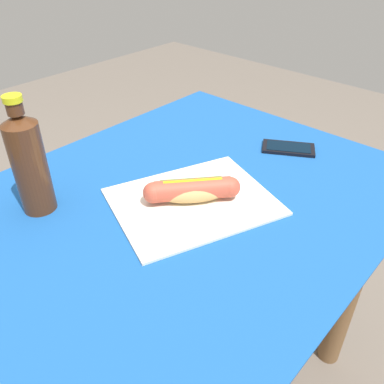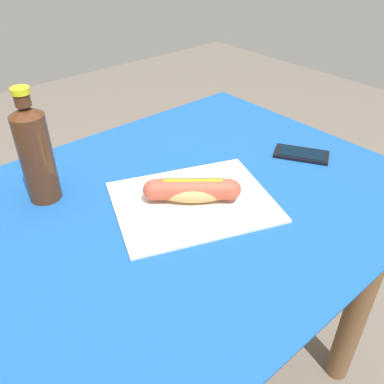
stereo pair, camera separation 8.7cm
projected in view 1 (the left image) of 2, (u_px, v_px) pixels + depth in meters
ground_plane at (186, 382)px, 1.34m from camera, size 6.00×6.00×0.00m
dining_table at (184, 247)px, 1.00m from camera, size 1.03×0.81×0.75m
paper_wrapper at (192, 202)px, 0.89m from camera, size 0.41×0.37×0.01m
hot_dog at (192, 190)px, 0.87m from camera, size 0.17×0.15×0.05m
cell_phone at (288, 148)px, 1.09m from camera, size 0.13×0.15×0.01m
soda_bottle at (29, 162)px, 0.81m from camera, size 0.07×0.07×0.25m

